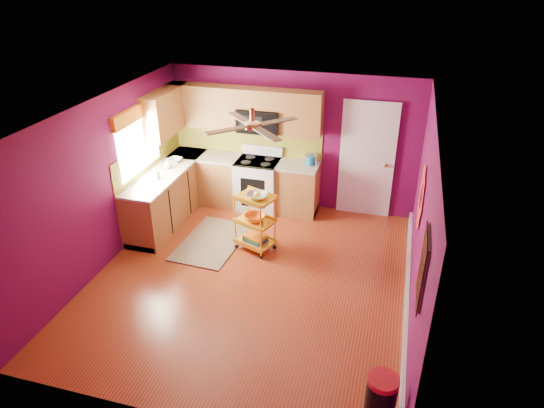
% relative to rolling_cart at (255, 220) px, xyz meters
% --- Properties ---
extents(ground, '(5.00, 5.00, 0.00)m').
position_rel_rolling_cart_xyz_m(ground, '(0.17, -0.79, -0.54)').
color(ground, maroon).
rests_on(ground, ground).
extents(room_envelope, '(4.54, 5.04, 2.52)m').
position_rel_rolling_cart_xyz_m(room_envelope, '(0.20, -0.79, 1.10)').
color(room_envelope, '#600B43').
rests_on(room_envelope, ground).
extents(lower_cabinets, '(2.81, 2.31, 0.94)m').
position_rel_rolling_cart_xyz_m(lower_cabinets, '(-1.17, 1.03, -0.10)').
color(lower_cabinets, brown).
rests_on(lower_cabinets, ground).
extents(electric_range, '(0.76, 0.66, 1.13)m').
position_rel_rolling_cart_xyz_m(electric_range, '(-0.38, 1.39, -0.05)').
color(electric_range, white).
rests_on(electric_range, ground).
extents(upper_cabinetry, '(2.80, 2.30, 1.26)m').
position_rel_rolling_cart_xyz_m(upper_cabinetry, '(-1.07, 1.38, 1.26)').
color(upper_cabinetry, brown).
rests_on(upper_cabinetry, ground).
extents(left_window, '(0.08, 1.35, 1.08)m').
position_rel_rolling_cart_xyz_m(left_window, '(-2.04, 0.26, 1.20)').
color(left_window, white).
rests_on(left_window, ground).
extents(panel_door, '(0.95, 0.11, 2.15)m').
position_rel_rolling_cart_xyz_m(panel_door, '(1.53, 1.68, 0.49)').
color(panel_door, white).
rests_on(panel_door, ground).
extents(right_wall_art, '(0.04, 2.74, 1.04)m').
position_rel_rolling_cart_xyz_m(right_wall_art, '(2.40, -1.13, 0.91)').
color(right_wall_art, black).
rests_on(right_wall_art, ground).
extents(ceiling_fan, '(1.01, 1.01, 0.26)m').
position_rel_rolling_cart_xyz_m(ceiling_fan, '(0.17, -0.59, 1.75)').
color(ceiling_fan, '#BF8C3F').
rests_on(ceiling_fan, ground).
extents(shag_rug, '(0.97, 1.51, 0.02)m').
position_rel_rolling_cart_xyz_m(shag_rug, '(-0.76, -0.01, -0.52)').
color(shag_rug, black).
rests_on(shag_rug, ground).
extents(rolling_cart, '(0.69, 0.60, 1.04)m').
position_rel_rolling_cart_xyz_m(rolling_cart, '(0.00, 0.00, 0.00)').
color(rolling_cart, yellow).
rests_on(rolling_cart, ground).
extents(trash_can, '(0.39, 0.39, 0.60)m').
position_rel_rolling_cart_xyz_m(trash_can, '(2.17, -2.77, -0.23)').
color(trash_can, black).
rests_on(trash_can, ground).
extents(teal_kettle, '(0.18, 0.18, 0.21)m').
position_rel_rolling_cart_xyz_m(teal_kettle, '(0.57, 1.48, 0.49)').
color(teal_kettle, '#137095').
rests_on(teal_kettle, lower_cabinets).
extents(toaster, '(0.22, 0.15, 0.18)m').
position_rel_rolling_cart_xyz_m(toaster, '(0.57, 1.52, 0.49)').
color(toaster, beige).
rests_on(toaster, lower_cabinets).
extents(soap_bottle_a, '(0.09, 0.09, 0.19)m').
position_rel_rolling_cart_xyz_m(soap_bottle_a, '(-1.76, 0.19, 0.50)').
color(soap_bottle_a, '#EA3F72').
rests_on(soap_bottle_a, lower_cabinets).
extents(soap_bottle_b, '(0.13, 0.13, 0.17)m').
position_rel_rolling_cart_xyz_m(soap_bottle_b, '(-1.77, 0.64, 0.49)').
color(soap_bottle_b, white).
rests_on(soap_bottle_b, lower_cabinets).
extents(counter_dish, '(0.24, 0.24, 0.06)m').
position_rel_rolling_cart_xyz_m(counter_dish, '(-1.79, 0.96, 0.43)').
color(counter_dish, white).
rests_on(counter_dish, lower_cabinets).
extents(counter_cup, '(0.12, 0.12, 0.09)m').
position_rel_rolling_cart_xyz_m(counter_cup, '(-1.88, 0.27, 0.45)').
color(counter_cup, white).
rests_on(counter_cup, lower_cabinets).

